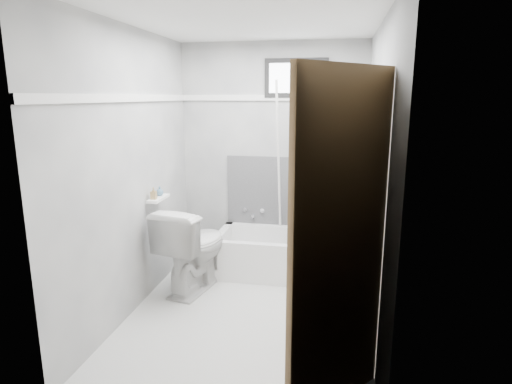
% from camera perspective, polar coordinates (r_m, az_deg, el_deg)
% --- Properties ---
extents(floor, '(2.60, 2.60, 0.00)m').
position_cam_1_polar(floor, '(3.84, -1.00, -15.88)').
color(floor, white).
rests_on(floor, ground).
extents(ceiling, '(2.60, 2.60, 0.00)m').
position_cam_1_polar(ceiling, '(3.42, -1.16, 22.16)').
color(ceiling, silver).
rests_on(ceiling, floor).
extents(wall_back, '(2.00, 0.02, 2.40)m').
position_cam_1_polar(wall_back, '(4.70, 2.14, 4.87)').
color(wall_back, slate).
rests_on(wall_back, floor).
extents(wall_front, '(2.00, 0.02, 2.40)m').
position_cam_1_polar(wall_front, '(2.21, -7.91, -4.12)').
color(wall_front, slate).
rests_on(wall_front, floor).
extents(wall_left, '(0.02, 2.60, 2.40)m').
position_cam_1_polar(wall_left, '(3.76, -16.18, 2.44)').
color(wall_left, slate).
rests_on(wall_left, floor).
extents(wall_right, '(0.02, 2.60, 2.40)m').
position_cam_1_polar(wall_right, '(3.38, 15.77, 1.36)').
color(wall_right, slate).
rests_on(wall_right, floor).
extents(bathtub, '(1.50, 0.70, 0.42)m').
position_cam_1_polar(bathtub, '(4.56, 4.23, -8.27)').
color(bathtub, white).
rests_on(bathtub, floor).
extents(office_chair, '(0.89, 0.89, 1.10)m').
position_cam_1_polar(office_chair, '(4.42, 9.95, -2.81)').
color(office_chair, slate).
rests_on(office_chair, bathtub).
extents(toilet, '(0.63, 0.91, 0.82)m').
position_cam_1_polar(toilet, '(4.19, -8.28, -7.40)').
color(toilet, silver).
rests_on(toilet, floor).
extents(door, '(0.78, 0.78, 2.00)m').
position_cam_1_polar(door, '(2.21, 17.77, -10.14)').
color(door, brown).
rests_on(door, floor).
extents(window, '(0.66, 0.04, 0.40)m').
position_cam_1_polar(window, '(4.61, 5.37, 14.89)').
color(window, black).
rests_on(window, wall_back).
extents(backerboard, '(1.50, 0.02, 0.78)m').
position_cam_1_polar(backerboard, '(4.73, 5.08, -0.04)').
color(backerboard, '#4C4C4F').
rests_on(backerboard, wall_back).
extents(trim_back, '(2.00, 0.02, 0.06)m').
position_cam_1_polar(trim_back, '(4.64, 2.18, 12.45)').
color(trim_back, white).
rests_on(trim_back, wall_back).
extents(trim_left, '(0.02, 2.60, 0.06)m').
position_cam_1_polar(trim_left, '(3.70, -16.59, 11.92)').
color(trim_left, white).
rests_on(trim_left, wall_left).
extents(pole, '(0.02, 0.54, 1.89)m').
position_cam_1_polar(pole, '(4.47, 3.06, 2.52)').
color(pole, white).
rests_on(pole, bathtub).
extents(shelf, '(0.10, 0.32, 0.02)m').
position_cam_1_polar(shelf, '(4.10, -12.87, -0.84)').
color(shelf, white).
rests_on(shelf, wall_left).
extents(soap_bottle_a, '(0.06, 0.06, 0.11)m').
position_cam_1_polar(soap_bottle_a, '(4.02, -13.50, -0.19)').
color(soap_bottle_a, '#9C804E').
rests_on(soap_bottle_a, shelf).
extents(soap_bottle_b, '(0.09, 0.09, 0.09)m').
position_cam_1_polar(soap_bottle_b, '(4.15, -12.72, 0.15)').
color(soap_bottle_b, slate).
rests_on(soap_bottle_b, shelf).
extents(faucet, '(0.26, 0.10, 0.16)m').
position_cam_1_polar(faucet, '(4.83, -0.33, -2.77)').
color(faucet, silver).
rests_on(faucet, wall_back).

